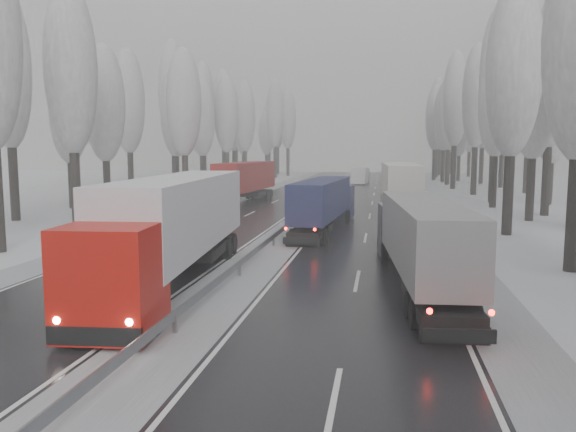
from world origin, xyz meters
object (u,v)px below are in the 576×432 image
(truck_grey_tarp, at_px, (420,236))
(truck_red_red, at_px, (243,180))
(truck_red_white, at_px, (174,223))
(truck_blue_box, at_px, (324,201))
(box_truck_distant, at_px, (361,176))
(truck_cream_box, at_px, (399,184))

(truck_grey_tarp, relative_size, truck_red_red, 0.84)
(truck_grey_tarp, distance_m, truck_red_white, 10.21)
(truck_blue_box, height_order, box_truck_distant, truck_blue_box)
(truck_grey_tarp, relative_size, truck_cream_box, 0.82)
(box_truck_distant, bearing_deg, truck_grey_tarp, -81.55)
(truck_red_white, bearing_deg, truck_blue_box, 69.77)
(box_truck_distant, bearing_deg, truck_red_red, -102.37)
(truck_blue_box, relative_size, truck_red_white, 0.81)
(truck_cream_box, xyz_separation_m, truck_red_white, (-10.05, -29.28, 0.04))
(truck_grey_tarp, xyz_separation_m, box_truck_distant, (-5.09, 70.16, -0.74))
(truck_grey_tarp, height_order, truck_blue_box, truck_grey_tarp)
(truck_blue_box, distance_m, truck_red_red, 21.10)
(truck_blue_box, relative_size, box_truck_distant, 1.92)
(truck_grey_tarp, relative_size, box_truck_distant, 1.93)
(truck_cream_box, distance_m, box_truck_distant, 42.51)
(box_truck_distant, xyz_separation_m, truck_red_red, (-10.91, -36.42, 1.14))
(truck_cream_box, relative_size, box_truck_distant, 2.34)
(truck_red_red, bearing_deg, truck_blue_box, -55.93)
(truck_blue_box, xyz_separation_m, box_truck_distant, (0.42, 54.73, -0.73))
(truck_blue_box, bearing_deg, truck_grey_tarp, -65.95)
(truck_grey_tarp, bearing_deg, truck_cream_box, 85.29)
(truck_blue_box, bearing_deg, truck_red_white, -100.95)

